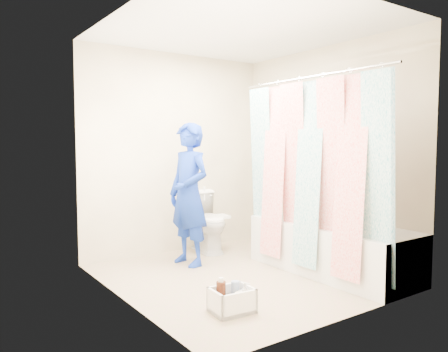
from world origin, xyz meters
TOP-DOWN VIEW (x-y plane):
  - floor at (0.00, 0.00)m, footprint 2.60×2.60m
  - ceiling at (0.00, 0.00)m, footprint 2.40×2.60m
  - wall_back at (0.00, 1.30)m, footprint 2.40×0.02m
  - wall_front at (0.00, -1.30)m, footprint 2.40×0.02m
  - wall_left at (-1.20, 0.00)m, footprint 0.02×2.60m
  - wall_right at (1.20, 0.00)m, footprint 0.02×2.60m
  - bathtub at (0.85, -0.43)m, footprint 0.70×1.75m
  - curtain_rod at (0.52, -0.43)m, footprint 0.02×1.90m
  - shower_curtain at (0.52, -0.43)m, footprint 0.06×1.75m
  - toilet at (0.30, 1.08)m, footprint 0.51×0.77m
  - tank_lid at (0.28, 0.96)m, footprint 0.48×0.26m
  - tank_internals at (0.29, 1.28)m, footprint 0.18×0.06m
  - plumber at (-0.19, 0.67)m, footprint 0.45×0.61m
  - cleaning_caddy at (-0.60, -0.71)m, footprint 0.34×0.28m

SIDE VIEW (x-z plane):
  - floor at x=0.00m, z-range 0.00..0.00m
  - cleaning_caddy at x=-0.60m, z-range -0.03..0.21m
  - bathtub at x=0.85m, z-range 0.02..0.52m
  - toilet at x=0.30m, z-range 0.00..0.74m
  - tank_lid at x=0.28m, z-range 0.41..0.45m
  - tank_internals at x=0.29m, z-range 0.61..0.85m
  - plumber at x=-0.19m, z-range 0.00..1.54m
  - shower_curtain at x=0.52m, z-range 0.12..1.92m
  - wall_back at x=0.00m, z-range 0.00..2.40m
  - wall_front at x=0.00m, z-range 0.00..2.40m
  - wall_left at x=-1.20m, z-range 0.00..2.40m
  - wall_right at x=1.20m, z-range 0.00..2.40m
  - curtain_rod at x=0.52m, z-range 1.94..1.96m
  - ceiling at x=0.00m, z-range 2.39..2.41m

